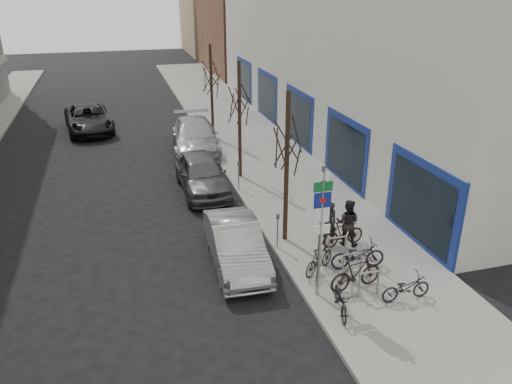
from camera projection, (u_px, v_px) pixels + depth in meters
ground at (238, 311)px, 14.24m from camera, size 120.00×120.00×0.00m
sidewalk_east at (278, 173)px, 24.19m from camera, size 5.00×70.00×0.15m
commercial_building at (442, 46)px, 30.73m from camera, size 20.00×32.00×10.00m
brick_building_far at (266, 30)px, 51.35m from camera, size 12.00×14.00×8.00m
tan_building_far at (236, 15)px, 64.55m from camera, size 13.00×12.00×9.00m
highway_sign_pole at (321, 224)px, 13.87m from camera, size 0.55×0.10×4.20m
bike_rack at (352, 262)px, 15.47m from camera, size 0.66×2.26×0.83m
tree_near at (288, 133)px, 16.38m from camera, size 1.80×1.80×5.50m
tree_mid at (239, 93)px, 22.14m from camera, size 1.80×1.80×5.50m
tree_far at (211, 70)px, 27.89m from camera, size 1.80×1.80×5.50m
meter_front at (278, 227)px, 17.08m from camera, size 0.10×0.08×1.27m
meter_mid at (239, 172)px, 21.94m from camera, size 0.10×0.08×1.27m
meter_back at (214, 138)px, 26.81m from camera, size 0.10×0.08×1.27m
bike_near_left at (341, 298)px, 13.77m from camera, size 0.83×1.62×0.95m
bike_near_right at (356, 273)px, 14.83m from camera, size 1.84×0.80×1.08m
bike_mid_curb at (358, 253)px, 15.91m from camera, size 1.83×0.72×1.09m
bike_mid_inner at (319, 259)px, 15.73m from camera, size 1.50×1.22×0.92m
bike_far_curb at (406, 286)px, 14.34m from camera, size 1.54×0.48×0.94m
bike_far_inner at (343, 233)px, 17.28m from camera, size 1.66×0.66×0.98m
parked_car_front at (236, 244)px, 16.35m from camera, size 1.75×4.54×1.48m
parked_car_mid at (202, 174)px, 22.04m from camera, size 2.03×4.88×1.65m
parked_car_back at (195, 136)px, 27.22m from camera, size 2.95×6.09×1.71m
lane_car at (89, 119)px, 30.96m from camera, size 3.28×5.94×1.57m
pedestrian_near at (329, 223)px, 17.28m from camera, size 0.62×0.44×1.62m
pedestrian_far at (347, 222)px, 17.24m from camera, size 0.76×0.71×1.71m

